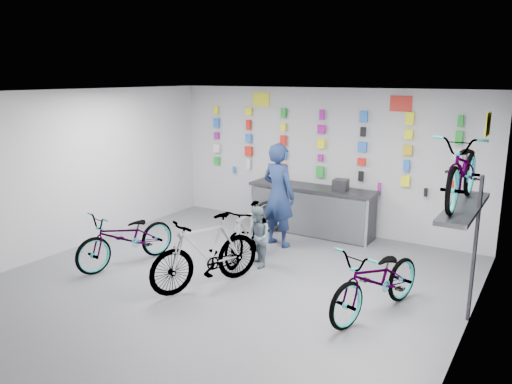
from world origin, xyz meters
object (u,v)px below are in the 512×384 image
Objects in this scene: clerk at (279,195)px; bike_center at (206,252)px; customer at (257,237)px; bike_service at (248,233)px; bike_left at (127,237)px; bike_right at (377,280)px; counter at (311,211)px.

bike_center is at bearing 101.77° from clerk.
bike_service is at bearing -170.01° from customer.
bike_left is at bearing -157.62° from bike_center.
bike_left is at bearing -157.30° from bike_right.
bike_right is (4.31, 0.46, 0.01)m from bike_left.
bike_right is 0.97× the size of clerk.
counter is 1.42× the size of bike_left.
bike_center reaches higher than bike_service.
bike_left is 0.99× the size of bike_center.
bike_service is at bearing 50.84° from bike_left.
bike_center is 2.37m from clerk.
bike_center is at bearing 12.19° from bike_left.
clerk is at bearing 80.79° from bike_service.
customer is at bearing -89.21° from counter.
counter is 2.21m from customer.
bike_right is at bearing 33.58° from bike_center.
bike_service is 0.85× the size of clerk.
bike_service reaches higher than counter.
bike_service is 0.37m from customer.
bike_right is at bearing 155.99° from clerk.
customer reaches higher than bike_left.
bike_service is (-2.65, 0.84, -0.00)m from bike_right.
bike_left is 2.93m from clerk.
bike_right is 1.83× the size of customer.
customer is (1.98, 1.11, 0.03)m from bike_left.
clerk reaches higher than bike_right.
bike_service is (-0.28, -2.02, 0.02)m from counter.
bike_left is at bearing -109.81° from customer.
counter reaches higher than bike_left.
counter is at bearing 72.41° from bike_left.
bike_left is 0.94× the size of clerk.
clerk is at bearing 113.27° from bike_center.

